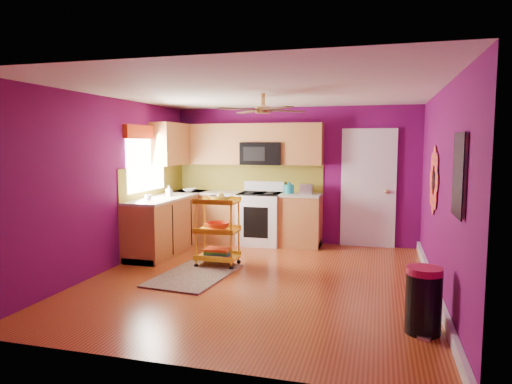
% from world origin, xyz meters
% --- Properties ---
extents(ground, '(5.00, 5.00, 0.00)m').
position_xyz_m(ground, '(0.00, 0.00, 0.00)').
color(ground, maroon).
rests_on(ground, ground).
extents(room_envelope, '(4.54, 5.04, 2.52)m').
position_xyz_m(room_envelope, '(0.03, 0.00, 1.63)').
color(room_envelope, '#630B54').
rests_on(room_envelope, ground).
extents(lower_cabinets, '(2.81, 2.31, 0.94)m').
position_xyz_m(lower_cabinets, '(-1.35, 1.82, 0.43)').
color(lower_cabinets, '#955828').
rests_on(lower_cabinets, ground).
extents(electric_range, '(0.76, 0.66, 1.13)m').
position_xyz_m(electric_range, '(-0.55, 2.17, 0.48)').
color(electric_range, white).
rests_on(electric_range, ground).
extents(upper_cabinetry, '(2.80, 2.30, 1.26)m').
position_xyz_m(upper_cabinetry, '(-1.24, 2.17, 1.80)').
color(upper_cabinetry, '#955828').
rests_on(upper_cabinetry, ground).
extents(left_window, '(0.08, 1.35, 1.08)m').
position_xyz_m(left_window, '(-2.22, 1.05, 1.74)').
color(left_window, white).
rests_on(left_window, ground).
extents(panel_door, '(0.95, 0.11, 2.15)m').
position_xyz_m(panel_door, '(1.35, 2.47, 1.02)').
color(panel_door, white).
rests_on(panel_door, ground).
extents(right_wall_art, '(0.04, 2.74, 1.04)m').
position_xyz_m(right_wall_art, '(2.23, -0.34, 1.44)').
color(right_wall_art, black).
rests_on(right_wall_art, ground).
extents(ceiling_fan, '(1.01, 1.01, 0.26)m').
position_xyz_m(ceiling_fan, '(0.00, 0.20, 2.29)').
color(ceiling_fan, '#BF8C3F').
rests_on(ceiling_fan, ground).
extents(shag_rug, '(1.01, 1.51, 0.02)m').
position_xyz_m(shag_rug, '(-0.91, -0.07, 0.01)').
color(shag_rug, black).
rests_on(shag_rug, ground).
extents(rolling_cart, '(0.62, 0.45, 1.11)m').
position_xyz_m(rolling_cart, '(-0.77, 0.52, 0.57)').
color(rolling_cart, yellow).
rests_on(rolling_cart, ground).
extents(trash_can, '(0.42, 0.43, 0.65)m').
position_xyz_m(trash_can, '(1.98, -1.27, 0.32)').
color(trash_can, black).
rests_on(trash_can, ground).
extents(teal_kettle, '(0.18, 0.18, 0.21)m').
position_xyz_m(teal_kettle, '(-0.03, 2.24, 1.02)').
color(teal_kettle, teal).
rests_on(teal_kettle, lower_cabinets).
extents(toaster, '(0.22, 0.15, 0.18)m').
position_xyz_m(toaster, '(0.29, 2.21, 1.03)').
color(toaster, beige).
rests_on(toaster, lower_cabinets).
extents(soap_bottle_a, '(0.08, 0.09, 0.19)m').
position_xyz_m(soap_bottle_a, '(-1.93, 1.26, 1.03)').
color(soap_bottle_a, '#EA3F72').
rests_on(soap_bottle_a, lower_cabinets).
extents(soap_bottle_b, '(0.13, 0.13, 0.16)m').
position_xyz_m(soap_bottle_b, '(-1.97, 1.36, 1.02)').
color(soap_bottle_b, white).
rests_on(soap_bottle_b, lower_cabinets).
extents(counter_dish, '(0.25, 0.25, 0.06)m').
position_xyz_m(counter_dish, '(-1.88, 2.03, 0.97)').
color(counter_dish, white).
rests_on(counter_dish, lower_cabinets).
extents(counter_cup, '(0.11, 0.11, 0.09)m').
position_xyz_m(counter_cup, '(-2.00, 0.68, 0.98)').
color(counter_cup, white).
rests_on(counter_cup, lower_cabinets).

